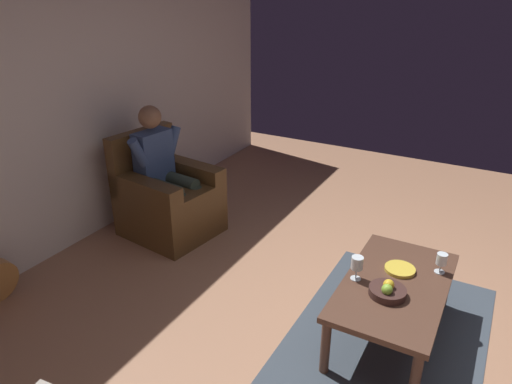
{
  "coord_description": "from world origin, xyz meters",
  "views": [
    {
      "loc": [
        2.74,
        0.27,
        2.24
      ],
      "look_at": [
        -0.28,
        -1.4,
        0.68
      ],
      "focal_mm": 32.8,
      "sensor_mm": 36.0,
      "label": 1
    }
  ],
  "objects_px": {
    "armchair": "(167,200)",
    "wine_glass_near": "(442,260)",
    "fruit_bowl": "(388,291)",
    "decorative_dish": "(400,269)",
    "wine_glass_far": "(357,264)",
    "coffee_table": "(394,290)",
    "person_seated": "(163,168)"
  },
  "relations": [
    {
      "from": "coffee_table",
      "to": "fruit_bowl",
      "type": "distance_m",
      "value": 0.18
    },
    {
      "from": "armchair",
      "to": "wine_glass_near",
      "type": "relative_size",
      "value": 6.72
    },
    {
      "from": "person_seated",
      "to": "wine_glass_far",
      "type": "xyz_separation_m",
      "value": [
        0.53,
        2.04,
        -0.11
      ]
    },
    {
      "from": "armchair",
      "to": "coffee_table",
      "type": "distance_m",
      "value": 2.32
    },
    {
      "from": "coffee_table",
      "to": "wine_glass_near",
      "type": "bearing_deg",
      "value": 140.05
    },
    {
      "from": "coffee_table",
      "to": "wine_glass_far",
      "type": "relative_size",
      "value": 6.79
    },
    {
      "from": "wine_glass_near",
      "to": "wine_glass_far",
      "type": "xyz_separation_m",
      "value": [
        0.35,
        -0.47,
        0.02
      ]
    },
    {
      "from": "wine_glass_far",
      "to": "armchair",
      "type": "bearing_deg",
      "value": -104.7
    },
    {
      "from": "person_seated",
      "to": "decorative_dish",
      "type": "xyz_separation_m",
      "value": [
        0.29,
        2.27,
        -0.22
      ]
    },
    {
      "from": "fruit_bowl",
      "to": "decorative_dish",
      "type": "relative_size",
      "value": 1.14
    },
    {
      "from": "person_seated",
      "to": "fruit_bowl",
      "type": "height_order",
      "value": "person_seated"
    },
    {
      "from": "fruit_bowl",
      "to": "decorative_dish",
      "type": "distance_m",
      "value": 0.32
    },
    {
      "from": "person_seated",
      "to": "decorative_dish",
      "type": "relative_size",
      "value": 6.0
    },
    {
      "from": "fruit_bowl",
      "to": "decorative_dish",
      "type": "bearing_deg",
      "value": 179.11
    },
    {
      "from": "armchair",
      "to": "wine_glass_near",
      "type": "bearing_deg",
      "value": 93.27
    },
    {
      "from": "wine_glass_far",
      "to": "coffee_table",
      "type": "bearing_deg",
      "value": 107.98
    },
    {
      "from": "wine_glass_far",
      "to": "fruit_bowl",
      "type": "height_order",
      "value": "wine_glass_far"
    },
    {
      "from": "wine_glass_near",
      "to": "decorative_dish",
      "type": "relative_size",
      "value": 0.7
    },
    {
      "from": "person_seated",
      "to": "wine_glass_far",
      "type": "relative_size",
      "value": 7.3
    },
    {
      "from": "armchair",
      "to": "decorative_dish",
      "type": "distance_m",
      "value": 2.28
    },
    {
      "from": "armchair",
      "to": "decorative_dish",
      "type": "bearing_deg",
      "value": 90.0
    },
    {
      "from": "wine_glass_near",
      "to": "wine_glass_far",
      "type": "relative_size",
      "value": 0.86
    },
    {
      "from": "coffee_table",
      "to": "decorative_dish",
      "type": "height_order",
      "value": "decorative_dish"
    },
    {
      "from": "wine_glass_near",
      "to": "decorative_dish",
      "type": "distance_m",
      "value": 0.28
    },
    {
      "from": "person_seated",
      "to": "coffee_table",
      "type": "height_order",
      "value": "person_seated"
    },
    {
      "from": "coffee_table",
      "to": "fruit_bowl",
      "type": "height_order",
      "value": "fruit_bowl"
    },
    {
      "from": "armchair",
      "to": "wine_glass_near",
      "type": "xyz_separation_m",
      "value": [
        0.18,
        2.5,
        0.19
      ]
    },
    {
      "from": "person_seated",
      "to": "fruit_bowl",
      "type": "xyz_separation_m",
      "value": [
        0.61,
        2.27,
        -0.19
      ]
    },
    {
      "from": "armchair",
      "to": "fruit_bowl",
      "type": "distance_m",
      "value": 2.34
    },
    {
      "from": "wine_glass_near",
      "to": "decorative_dish",
      "type": "bearing_deg",
      "value": -64.71
    },
    {
      "from": "person_seated",
      "to": "wine_glass_far",
      "type": "bearing_deg",
      "value": 82.71
    },
    {
      "from": "person_seated",
      "to": "wine_glass_near",
      "type": "xyz_separation_m",
      "value": [
        0.18,
        2.51,
        -0.13
      ]
    }
  ]
}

